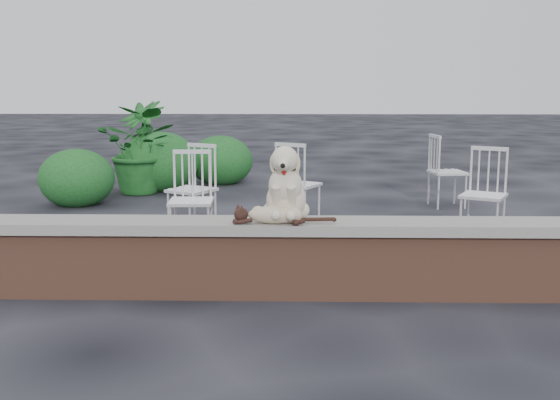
{
  "coord_description": "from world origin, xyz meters",
  "views": [
    {
      "loc": [
        -0.8,
        -4.8,
        1.59
      ],
      "look_at": [
        -0.91,
        0.2,
        0.7
      ],
      "focal_mm": 42.22,
      "sensor_mm": 36.0,
      "label": 1
    }
  ],
  "objects_px": {
    "cat": "(275,214)",
    "chair_b": "(192,188)",
    "chair_d": "(483,194)",
    "chair_e": "(448,171)",
    "potted_plant_b": "(142,145)",
    "potted_plant_a": "(142,150)",
    "chair_c": "(298,183)",
    "chair_a": "(191,200)",
    "dog": "(286,182)"
  },
  "relations": [
    {
      "from": "cat",
      "to": "chair_b",
      "type": "relative_size",
      "value": 0.94
    },
    {
      "from": "chair_e",
      "to": "cat",
      "type": "bearing_deg",
      "value": 142.25
    },
    {
      "from": "chair_b",
      "to": "cat",
      "type": "bearing_deg",
      "value": -37.34
    },
    {
      "from": "potted_plant_a",
      "to": "dog",
      "type": "bearing_deg",
      "value": -65.0
    },
    {
      "from": "chair_c",
      "to": "chair_d",
      "type": "bearing_deg",
      "value": -172.34
    },
    {
      "from": "chair_e",
      "to": "potted_plant_b",
      "type": "bearing_deg",
      "value": 62.76
    },
    {
      "from": "cat",
      "to": "potted_plant_b",
      "type": "xyz_separation_m",
      "value": [
        -2.18,
        5.27,
        0.01
      ]
    },
    {
      "from": "cat",
      "to": "chair_b",
      "type": "distance_m",
      "value": 2.5
    },
    {
      "from": "chair_a",
      "to": "potted_plant_b",
      "type": "height_order",
      "value": "potted_plant_b"
    },
    {
      "from": "chair_e",
      "to": "potted_plant_b",
      "type": "relative_size",
      "value": 0.71
    },
    {
      "from": "chair_c",
      "to": "chair_d",
      "type": "relative_size",
      "value": 1.0
    },
    {
      "from": "chair_d",
      "to": "potted_plant_a",
      "type": "distance_m",
      "value": 4.99
    },
    {
      "from": "chair_d",
      "to": "chair_e",
      "type": "relative_size",
      "value": 1.0
    },
    {
      "from": "dog",
      "to": "cat",
      "type": "bearing_deg",
      "value": -113.57
    },
    {
      "from": "chair_c",
      "to": "cat",
      "type": "bearing_deg",
      "value": 114.21
    },
    {
      "from": "chair_e",
      "to": "potted_plant_b",
      "type": "distance_m",
      "value": 4.55
    },
    {
      "from": "chair_d",
      "to": "chair_b",
      "type": "distance_m",
      "value": 3.07
    },
    {
      "from": "chair_c",
      "to": "potted_plant_a",
      "type": "height_order",
      "value": "potted_plant_a"
    },
    {
      "from": "chair_d",
      "to": "chair_e",
      "type": "bearing_deg",
      "value": 116.03
    },
    {
      "from": "chair_b",
      "to": "chair_e",
      "type": "height_order",
      "value": "same"
    },
    {
      "from": "chair_a",
      "to": "chair_e",
      "type": "height_order",
      "value": "same"
    },
    {
      "from": "dog",
      "to": "potted_plant_b",
      "type": "height_order",
      "value": "potted_plant_b"
    },
    {
      "from": "chair_a",
      "to": "potted_plant_a",
      "type": "xyz_separation_m",
      "value": [
        -1.2,
        3.16,
        0.17
      ]
    },
    {
      "from": "potted_plant_b",
      "to": "potted_plant_a",
      "type": "bearing_deg",
      "value": -77.8
    },
    {
      "from": "potted_plant_a",
      "to": "potted_plant_b",
      "type": "height_order",
      "value": "potted_plant_b"
    },
    {
      "from": "dog",
      "to": "potted_plant_b",
      "type": "distance_m",
      "value": 5.6
    },
    {
      "from": "chair_c",
      "to": "chair_b",
      "type": "bearing_deg",
      "value": 47.67
    },
    {
      "from": "chair_d",
      "to": "potted_plant_b",
      "type": "relative_size",
      "value": 0.71
    },
    {
      "from": "dog",
      "to": "chair_e",
      "type": "bearing_deg",
      "value": 65.3
    },
    {
      "from": "chair_c",
      "to": "potted_plant_a",
      "type": "xyz_separation_m",
      "value": [
        -2.26,
        2.05,
        0.17
      ]
    },
    {
      "from": "potted_plant_a",
      "to": "potted_plant_b",
      "type": "bearing_deg",
      "value": 102.2
    },
    {
      "from": "dog",
      "to": "potted_plant_a",
      "type": "xyz_separation_m",
      "value": [
        -2.15,
        4.62,
        -0.23
      ]
    },
    {
      "from": "chair_c",
      "to": "chair_e",
      "type": "xyz_separation_m",
      "value": [
        1.95,
        1.1,
        0.0
      ]
    },
    {
      "from": "chair_b",
      "to": "potted_plant_b",
      "type": "height_order",
      "value": "potted_plant_b"
    },
    {
      "from": "chair_d",
      "to": "chair_a",
      "type": "xyz_separation_m",
      "value": [
        -2.95,
        -0.4,
        0.0
      ]
    },
    {
      "from": "chair_e",
      "to": "potted_plant_b",
      "type": "xyz_separation_m",
      "value": [
        -4.31,
        1.45,
        0.19
      ]
    },
    {
      "from": "chair_d",
      "to": "chair_b",
      "type": "xyz_separation_m",
      "value": [
        -3.05,
        0.29,
        0.0
      ]
    },
    {
      "from": "chair_a",
      "to": "chair_e",
      "type": "xyz_separation_m",
      "value": [
        3.0,
        2.2,
        0.0
      ]
    },
    {
      "from": "chair_d",
      "to": "potted_plant_b",
      "type": "xyz_separation_m",
      "value": [
        -4.26,
        3.26,
        0.19
      ]
    },
    {
      "from": "chair_b",
      "to": "chair_e",
      "type": "distance_m",
      "value": 3.45
    },
    {
      "from": "cat",
      "to": "chair_e",
      "type": "bearing_deg",
      "value": 65.34
    },
    {
      "from": "dog",
      "to": "chair_d",
      "type": "distance_m",
      "value": 2.76
    },
    {
      "from": "chair_d",
      "to": "chair_a",
      "type": "height_order",
      "value": "same"
    },
    {
      "from": "chair_c",
      "to": "chair_b",
      "type": "relative_size",
      "value": 1.0
    },
    {
      "from": "cat",
      "to": "chair_c",
      "type": "height_order",
      "value": "chair_c"
    },
    {
      "from": "chair_b",
      "to": "chair_a",
      "type": "bearing_deg",
      "value": -51.83
    },
    {
      "from": "chair_e",
      "to": "chair_c",
      "type": "bearing_deg",
      "value": 110.9
    },
    {
      "from": "chair_d",
      "to": "cat",
      "type": "bearing_deg",
      "value": -108.58
    },
    {
      "from": "cat",
      "to": "potted_plant_b",
      "type": "bearing_deg",
      "value": 117.0
    },
    {
      "from": "chair_a",
      "to": "potted_plant_b",
      "type": "distance_m",
      "value": 3.89
    }
  ]
}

